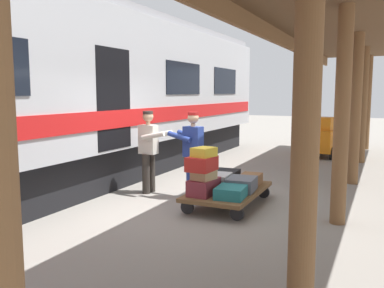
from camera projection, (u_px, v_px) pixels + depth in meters
ground_plane at (209, 207)px, 7.54m from camera, size 60.00×60.00×0.00m
platform_canopy at (342, 13)px, 6.22m from camera, size 3.20×19.99×3.56m
train_car at (56, 93)px, 8.78m from camera, size 3.02×17.86×4.00m
luggage_cart at (228, 192)px, 7.62m from camera, size 1.13×2.02×0.30m
suitcase_teal_softside at (231, 192)px, 6.99m from camera, size 0.52×0.62×0.19m
suitcase_burgundy_valise at (204, 187)px, 7.20m from camera, size 0.41×0.64×0.28m
suitcase_brown_leather at (251, 179)px, 7.99m from camera, size 0.39×0.52×0.21m
suitcase_slate_roller at (241, 184)px, 7.49m from camera, size 0.52×0.63×0.24m
suitcase_black_hardshell at (226, 176)px, 8.20m from camera, size 0.48×0.53×0.24m
suitcase_gray_aluminum at (216, 181)px, 7.70m from camera, size 0.56×0.58×0.27m
suitcase_tan_vintage at (204, 175)px, 7.14m from camera, size 0.39×0.43×0.16m
suitcase_red_plastic at (202, 164)px, 7.09m from camera, size 0.43×0.55×0.25m
suitcase_yellow_case at (204, 152)px, 7.06m from camera, size 0.40×0.44×0.16m
porter_in_overalls at (192, 151)px, 8.12m from camera, size 0.71×0.50×1.70m
porter_by_door at (149, 149)px, 8.51m from camera, size 0.68×0.44×1.70m
baggage_tug at (320, 137)px, 13.44m from camera, size 1.31×1.83×1.30m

